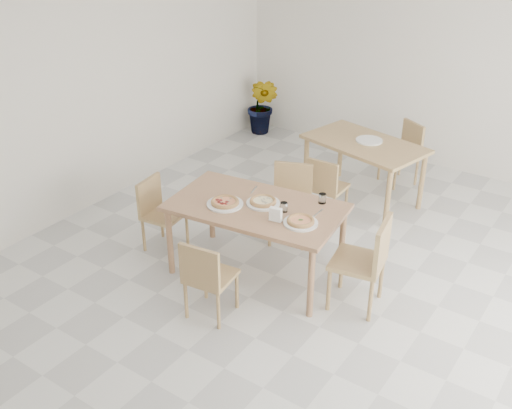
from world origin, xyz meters
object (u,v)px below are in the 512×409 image
Objects in this scene: plate_pepperoni at (225,204)px; chair_back_n at (405,148)px; chair_north at (291,197)px; chair_east at (367,258)px; pizza_margherita at (301,221)px; second_table at (364,149)px; chair_west at (158,209)px; tumbler_b at (322,198)px; chair_south at (206,275)px; plate_empty at (369,140)px; plate_mushroom at (263,203)px; potted_plant at (263,106)px; pizza_mushroom at (263,201)px; tumbler_a at (284,207)px; napkin_holder at (276,215)px; main_table at (256,212)px; pizza_pepperoni at (225,202)px; plate_margherita at (301,223)px; chair_back_s at (325,185)px.

plate_pepperoni is 0.44× the size of chair_back_n.
chair_back_n is (0.46, 2.01, -0.02)m from chair_north.
chair_east is 3.00× the size of pizza_margherita.
pizza_margherita is 0.20× the size of second_table.
chair_east is at bearing 16.01° from pizza_margherita.
chair_west is 1.74m from tumbler_b.
chair_south is at bearing -64.74° from chair_back_n.
plate_empty reaches higher than second_table.
tumbler_b is at bearing 36.76° from plate_mushroom.
chair_east is at bearing -44.03° from potted_plant.
pizza_mushroom is at bearing -80.10° from second_table.
pizza_mushroom is at bearing 165.82° from pizza_margherita.
pizza_margherita is at bearing -84.09° from chair_east.
tumbler_a is (0.37, -0.74, 0.31)m from chair_north.
pizza_mushroom is 2.40× the size of napkin_holder.
tumbler_a is at bearing -3.82° from pizza_mushroom.
main_table is at bearing -170.49° from tumbler_a.
second_table is 0.12m from plate_empty.
tumbler_a is at bearing -85.18° from chair_north.
chair_north is 1.00m from pizza_pepperoni.
chair_back_n is (-0.15, 2.86, -0.30)m from plate_margherita.
chair_north reaches higher than second_table.
chair_east is at bearing -64.73° from plate_empty.
potted_plant is at bearing 126.85° from tumbler_a.
chair_back_s reaches higher than plate_margherita.
plate_margherita is 0.02m from pizza_margherita.
main_table is 1.95× the size of potted_plant.
napkin_holder is at bearing -78.86° from tumbler_a.
pizza_mushroom is (0.28, 0.22, 0.02)m from plate_pepperoni.
chair_south is 5.71× the size of napkin_holder.
tumbler_b is 1.72m from plate_empty.
potted_plant reaches higher than main_table.
chair_west reaches higher than second_table.
plate_pepperoni is 0.56m from tumbler_a.
chair_south is at bearing -58.74° from chair_east.
tumbler_a reaches higher than chair_back_n.
plate_pepperoni is at bearing -100.75° from plate_empty.
chair_north is 1.09m from pizza_margherita.
pizza_mushroom is 0.21× the size of second_table.
chair_east reaches higher than plate_empty.
plate_mushroom is (0.13, -0.72, 0.28)m from chair_north.
plate_margherita is 0.78m from pizza_pepperoni.
chair_back_n is at bearing 55.53° from chair_north.
chair_east is 2.74× the size of pizza_mushroom.
chair_south reaches higher than chair_back_s.
pizza_margherita reaches higher than plate_mushroom.
pizza_mushroom reaches higher than second_table.
tumbler_a is at bearing -87.24° from plate_empty.
plate_pepperoni is at bearing -61.26° from potted_plant.
napkin_holder reaches higher than tumbler_a.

